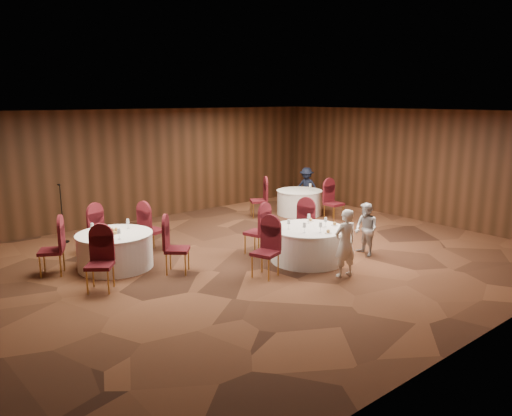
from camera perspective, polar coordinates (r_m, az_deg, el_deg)
ground at (r=11.12m, az=-0.14°, el=-5.86°), size 12.00×12.00×0.00m
room_shell at (r=10.67m, az=-0.14°, el=4.21°), size 12.00×12.00×12.00m
table_main at (r=10.97m, az=5.94°, el=-4.13°), size 1.64×1.64×0.74m
table_left at (r=10.90m, az=-15.79°, el=-4.65°), size 1.58×1.58×0.74m
table_right at (r=15.36m, az=4.97°, el=0.68°), size 1.39×1.39×0.74m
chairs_main at (r=11.12m, az=2.55°, el=-3.19°), size 2.92×1.93×1.00m
chairs_left at (r=10.86m, az=-15.83°, el=-4.04°), size 2.99×3.04×1.00m
chairs_right at (r=14.74m, az=4.55°, el=0.69°), size 2.03×2.36×1.00m
tabletop_main at (r=10.88m, az=6.88°, el=-1.74°), size 1.11×1.10×0.22m
tabletop_left at (r=10.78m, az=-15.95°, el=-2.39°), size 0.81×0.86×0.22m
tabletop_right at (r=15.28m, az=6.22°, el=2.59°), size 0.08×0.08×0.22m
mic_stand at (r=13.18m, az=-21.19°, el=-1.92°), size 0.24×0.24×1.46m
woman_a at (r=10.05m, az=10.15°, el=-3.97°), size 0.55×0.41×1.37m
woman_b at (r=11.52m, az=12.46°, el=-2.40°), size 0.57×0.67×1.20m
man_c at (r=16.47m, az=5.79°, el=2.41°), size 0.75×0.95×1.29m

